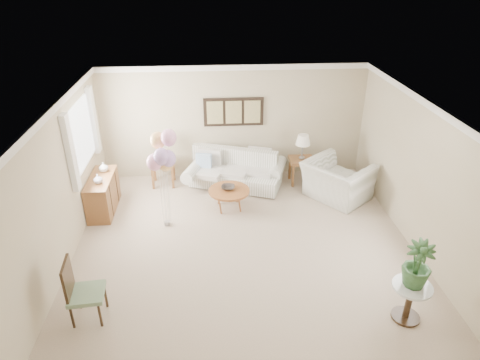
{
  "coord_description": "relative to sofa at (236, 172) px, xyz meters",
  "views": [
    {
      "loc": [
        -0.55,
        -6.25,
        4.61
      ],
      "look_at": [
        -0.03,
        0.6,
        1.05
      ],
      "focal_mm": 32.0,
      "sensor_mm": 36.0,
      "label": 1
    }
  ],
  "objects": [
    {
      "name": "vase_sage",
      "position": [
        -2.74,
        -0.6,
        0.52
      ],
      "size": [
        0.2,
        0.2,
        0.2
      ],
      "primitive_type": "imported",
      "rotation": [
        0.0,
        0.0,
        -0.05
      ],
      "color": "beige",
      "rests_on": "credenza"
    },
    {
      "name": "armchair",
      "position": [
        2.11,
        -0.75,
        0.09
      ],
      "size": [
        1.65,
        1.68,
        0.82
      ],
      "primitive_type": "imported",
      "rotation": [
        0.0,
        0.0,
        2.25
      ],
      "color": "white",
      "rests_on": "ground"
    },
    {
      "name": "ground_plane",
      "position": [
        -0.0,
        -2.39,
        -0.32
      ],
      "size": [
        6.0,
        6.0,
        0.0
      ],
      "primitive_type": "plane",
      "color": "tan"
    },
    {
      "name": "lamp_right",
      "position": [
        1.5,
        0.02,
        0.72
      ],
      "size": [
        0.33,
        0.33,
        0.57
      ],
      "color": "gray",
      "rests_on": "end_table_right"
    },
    {
      "name": "potted_plant",
      "position": [
        2.19,
        -4.24,
        0.63
      ],
      "size": [
        0.49,
        0.49,
        0.7
      ],
      "primitive_type": "imported",
      "rotation": [
        0.0,
        0.0,
        -0.29
      ],
      "color": "#264A22",
      "rests_on": "side_table"
    },
    {
      "name": "lamp_left",
      "position": [
        -1.64,
        0.15,
        0.72
      ],
      "size": [
        0.32,
        0.32,
        0.57
      ],
      "color": "gray",
      "rests_on": "end_table_left"
    },
    {
      "name": "sofa",
      "position": [
        0.0,
        0.0,
        0.0
      ],
      "size": [
        2.45,
        1.46,
        0.81
      ],
      "color": "white",
      "rests_on": "ground"
    },
    {
      "name": "wall_art_triptych",
      "position": [
        -0.0,
        0.57,
        1.23
      ],
      "size": [
        1.35,
        0.06,
        0.65
      ],
      "color": "black",
      "rests_on": "ground"
    },
    {
      "name": "decor_bowl",
      "position": [
        -0.22,
        -0.97,
        0.14
      ],
      "size": [
        0.31,
        0.31,
        0.07
      ],
      "primitive_type": "imported",
      "rotation": [
        0.0,
        0.0,
        -0.16
      ],
      "color": "#302926",
      "rests_on": "coffee_table"
    },
    {
      "name": "end_table_left",
      "position": [
        -1.64,
        0.15,
        0.19
      ],
      "size": [
        0.55,
        0.5,
        0.6
      ],
      "color": "brown",
      "rests_on": "ground"
    },
    {
      "name": "room_shell",
      "position": [
        -0.11,
        -2.3,
        1.31
      ],
      "size": [
        6.04,
        6.04,
        2.6
      ],
      "color": "#C0B69B",
      "rests_on": "ground"
    },
    {
      "name": "balloon_cluster",
      "position": [
        -1.4,
        -1.59,
        1.21
      ],
      "size": [
        0.55,
        0.58,
        1.96
      ],
      "color": "gray",
      "rests_on": "ground"
    },
    {
      "name": "accent_chair",
      "position": [
        -2.43,
        -3.9,
        0.19
      ],
      "size": [
        0.52,
        0.52,
        0.98
      ],
      "color": "gray",
      "rests_on": "ground"
    },
    {
      "name": "vase_white",
      "position": [
        -2.74,
        -1.12,
        0.51
      ],
      "size": [
        0.19,
        0.19,
        0.18
      ],
      "primitive_type": "imported",
      "rotation": [
        0.0,
        0.0,
        0.09
      ],
      "color": "#B7B8CC",
      "rests_on": "credenza"
    },
    {
      "name": "credenza",
      "position": [
        -2.76,
        -0.89,
        0.05
      ],
      "size": [
        0.46,
        1.2,
        0.74
      ],
      "color": "brown",
      "rests_on": "ground"
    },
    {
      "name": "end_table_right",
      "position": [
        1.5,
        0.02,
        0.18
      ],
      "size": [
        0.55,
        0.5,
        0.6
      ],
      "color": "brown",
      "rests_on": "ground"
    },
    {
      "name": "side_table",
      "position": [
        2.17,
        -4.27,
        0.13
      ],
      "size": [
        0.55,
        0.55,
        0.6
      ],
      "color": "silver",
      "rests_on": "ground"
    },
    {
      "name": "coffee_table",
      "position": [
        -0.2,
        -1.01,
        0.07
      ],
      "size": [
        0.84,
        0.84,
        0.43
      ],
      "color": "brown",
      "rests_on": "ground"
    }
  ]
}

